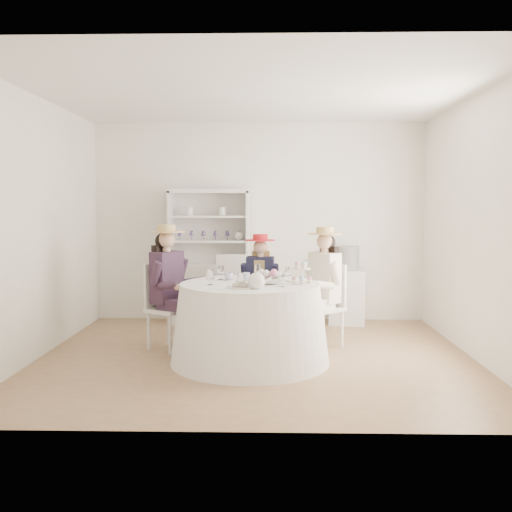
{
  "coord_description": "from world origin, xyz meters",
  "views": [
    {
      "loc": [
        0.14,
        -5.84,
        1.57
      ],
      "look_at": [
        0.0,
        0.1,
        1.05
      ],
      "focal_mm": 40.0,
      "sensor_mm": 36.0,
      "label": 1
    }
  ],
  "objects": [
    {
      "name": "wall_left",
      "position": [
        -2.25,
        0.0,
        1.35
      ],
      "size": [
        0.0,
        4.5,
        4.5
      ],
      "primitive_type": "plane",
      "rotation": [
        1.57,
        0.0,
        1.57
      ],
      "color": "white",
      "rests_on": "ground"
    },
    {
      "name": "ceiling",
      "position": [
        0.0,
        0.0,
        2.7
      ],
      "size": [
        4.5,
        4.5,
        0.0
      ],
      "primitive_type": "plane",
      "rotation": [
        3.14,
        0.0,
        0.0
      ],
      "color": "white",
      "rests_on": "wall_back"
    },
    {
      "name": "cupcake_stand",
      "position": [
        0.46,
        -0.24,
        0.88
      ],
      "size": [
        0.23,
        0.23,
        0.21
      ],
      "rotation": [
        0.0,
        0.0,
        -0.42
      ],
      "color": "white",
      "rests_on": "tea_table"
    },
    {
      "name": "wall_front",
      "position": [
        0.0,
        -2.0,
        1.35
      ],
      "size": [
        4.5,
        0.0,
        4.5
      ],
      "primitive_type": "plane",
      "rotation": [
        -1.57,
        0.0,
        0.0
      ],
      "color": "white",
      "rests_on": "ground"
    },
    {
      "name": "stemware_set",
      "position": [
        -0.05,
        -0.19,
        0.88
      ],
      "size": [
        0.85,
        0.89,
        0.15
      ],
      "color": "white",
      "rests_on": "tea_table"
    },
    {
      "name": "flower_bowl",
      "position": [
        0.15,
        -0.27,
        0.83
      ],
      "size": [
        0.24,
        0.24,
        0.06
      ],
      "primitive_type": "imported",
      "rotation": [
        0.0,
        0.0,
        -0.07
      ],
      "color": "white",
      "rests_on": "tea_table"
    },
    {
      "name": "teacup_c",
      "position": [
        0.21,
        -0.13,
        0.84
      ],
      "size": [
        0.12,
        0.12,
        0.08
      ],
      "primitive_type": "imported",
      "rotation": [
        0.0,
        0.0,
        0.27
      ],
      "color": "white",
      "rests_on": "tea_table"
    },
    {
      "name": "side_table",
      "position": [
        1.18,
        1.75,
        0.36
      ],
      "size": [
        0.52,
        0.52,
        0.72
      ],
      "primitive_type": "cube",
      "rotation": [
        0.0,
        0.0,
        -0.13
      ],
      "color": "silver",
      "rests_on": "ground"
    },
    {
      "name": "guest_mid",
      "position": [
        0.03,
        0.83,
        0.7
      ],
      "size": [
        0.46,
        0.48,
        1.24
      ],
      "rotation": [
        0.0,
        0.0,
        -0.11
      ],
      "color": "silver",
      "rests_on": "ground"
    },
    {
      "name": "guest_right",
      "position": [
        0.74,
        0.46,
        0.76
      ],
      "size": [
        0.57,
        0.56,
        1.34
      ],
      "rotation": [
        0.0,
        0.0,
        -0.87
      ],
      "color": "silver",
      "rests_on": "ground"
    },
    {
      "name": "teacup_b",
      "position": [
        -0.1,
        0.08,
        0.84
      ],
      "size": [
        0.08,
        0.08,
        0.07
      ],
      "primitive_type": "imported",
      "rotation": [
        0.0,
        0.0,
        0.19
      ],
      "color": "white",
      "rests_on": "tea_table"
    },
    {
      "name": "ground",
      "position": [
        0.0,
        0.0,
        0.0
      ],
      "size": [
        4.5,
        4.5,
        0.0
      ],
      "primitive_type": "plane",
      "color": "olive",
      "rests_on": "ground"
    },
    {
      "name": "tea_table",
      "position": [
        -0.05,
        -0.19,
        0.4
      ],
      "size": [
        1.6,
        1.6,
        0.8
      ],
      "rotation": [
        0.0,
        0.0,
        -0.37
      ],
      "color": "white",
      "rests_on": "ground"
    },
    {
      "name": "spare_chair",
      "position": [
        -0.35,
        1.45,
        0.51
      ],
      "size": [
        0.42,
        0.42,
        0.96
      ],
      "rotation": [
        0.0,
        0.0,
        3.21
      ],
      "color": "silver",
      "rests_on": "ground"
    },
    {
      "name": "wall_back",
      "position": [
        0.0,
        2.0,
        1.35
      ],
      "size": [
        4.5,
        0.0,
        4.5
      ],
      "primitive_type": "plane",
      "rotation": [
        1.57,
        0.0,
        0.0
      ],
      "color": "white",
      "rests_on": "ground"
    },
    {
      "name": "guest_left",
      "position": [
        -0.96,
        0.29,
        0.77
      ],
      "size": [
        0.59,
        0.55,
        1.37
      ],
      "rotation": [
        0.0,
        0.0,
        1.0
      ],
      "color": "silver",
      "rests_on": "ground"
    },
    {
      "name": "wall_right",
      "position": [
        2.25,
        0.0,
        1.35
      ],
      "size": [
        0.0,
        4.5,
        4.5
      ],
      "primitive_type": "plane",
      "rotation": [
        1.57,
        0.0,
        -1.57
      ],
      "color": "white",
      "rests_on": "ground"
    },
    {
      "name": "hatbox",
      "position": [
        1.18,
        1.75,
        0.88
      ],
      "size": [
        0.39,
        0.39,
        0.31
      ],
      "primitive_type": "cylinder",
      "rotation": [
        0.0,
        0.0,
        0.29
      ],
      "color": "black",
      "rests_on": "side_table"
    },
    {
      "name": "sandwich_plate",
      "position": [
        -0.13,
        -0.52,
        0.82
      ],
      "size": [
        0.27,
        0.27,
        0.06
      ],
      "rotation": [
        0.0,
        0.0,
        0.26
      ],
      "color": "white",
      "rests_on": "tea_table"
    },
    {
      "name": "teacup_a",
      "position": [
        -0.28,
        -0.01,
        0.84
      ],
      "size": [
        0.1,
        0.1,
        0.07
      ],
      "primitive_type": "imported",
      "rotation": [
        0.0,
        0.0,
        -0.15
      ],
      "color": "white",
      "rests_on": "tea_table"
    },
    {
      "name": "hutch",
      "position": [
        -0.66,
        1.76,
        0.64
      ],
      "size": [
        1.08,
        0.44,
        1.79
      ],
      "rotation": [
        0.0,
        0.0,
        0.04
      ],
      "color": "silver",
      "rests_on": "ground"
    },
    {
      "name": "flower_arrangement",
      "position": [
        0.14,
        -0.22,
        0.89
      ],
      "size": [
        0.18,
        0.17,
        0.07
      ],
      "rotation": [
        0.0,
        0.0,
        0.22
      ],
      "color": "pink",
      "rests_on": "tea_table"
    },
    {
      "name": "table_teapot",
      "position": [
        0.02,
        -0.59,
        0.88
      ],
      "size": [
        0.23,
        0.16,
        0.17
      ],
      "rotation": [
        0.0,
        0.0,
        0.04
      ],
      "color": "white",
      "rests_on": "tea_table"
    }
  ]
}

